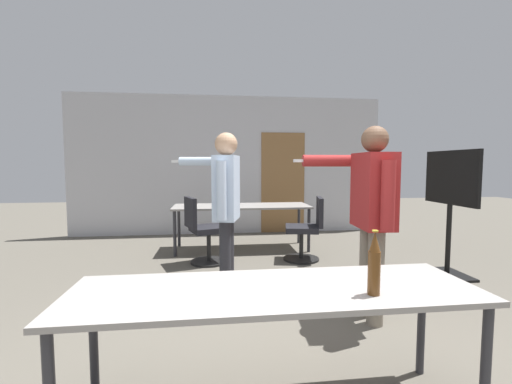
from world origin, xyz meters
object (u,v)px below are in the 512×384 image
at_px(office_chair_side_rolled, 307,231).
at_px(person_right_polo, 225,198).
at_px(tv_screen, 450,202).
at_px(beer_bottle, 374,265).
at_px(office_chair_mid_tucked, 203,232).
at_px(person_near_casual, 371,205).

bearing_deg(office_chair_side_rolled, person_right_polo, 148.47).
xyz_separation_m(person_right_polo, office_chair_side_rolled, (1.23, 1.31, -0.62)).
relative_size(tv_screen, beer_bottle, 4.71).
bearing_deg(office_chair_side_rolled, beer_bottle, -177.88).
bearing_deg(office_chair_mid_tucked, office_chair_side_rolled, 70.32).
height_order(tv_screen, office_chair_mid_tucked, tv_screen).
bearing_deg(person_near_casual, tv_screen, -52.45).
relative_size(person_near_casual, beer_bottle, 5.19).
height_order(person_near_casual, office_chair_mid_tucked, person_near_casual).
height_order(person_right_polo, office_chair_mid_tucked, person_right_polo).
relative_size(person_right_polo, beer_bottle, 5.15).
distance_m(tv_screen, office_chair_mid_tucked, 3.23).
xyz_separation_m(tv_screen, beer_bottle, (-2.10, -2.26, -0.05)).
bearing_deg(person_right_polo, beer_bottle, -146.55).
distance_m(person_near_casual, office_chair_side_rolled, 2.05).
xyz_separation_m(person_right_polo, office_chair_mid_tucked, (-0.26, 1.32, -0.60)).
xyz_separation_m(tv_screen, person_near_casual, (-1.53, -1.04, 0.10)).
bearing_deg(person_right_polo, person_near_casual, -104.20).
distance_m(tv_screen, person_near_casual, 1.85).
bearing_deg(person_near_casual, office_chair_mid_tucked, 41.08).
bearing_deg(person_right_polo, tv_screen, -68.95).
height_order(person_near_casual, office_chair_side_rolled, person_near_casual).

